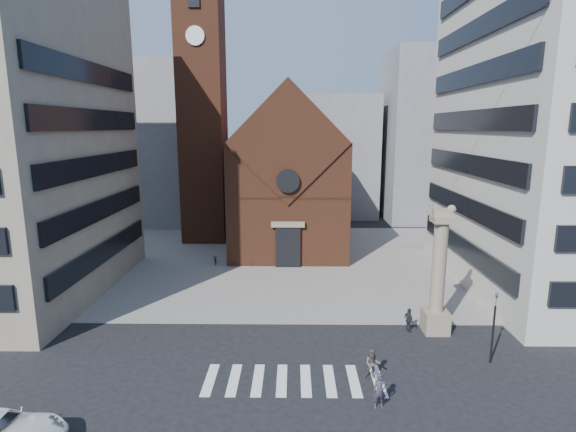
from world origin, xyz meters
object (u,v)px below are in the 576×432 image
object	(u,v)px
pedestrian_2	(409,320)
pedestrian_0	(380,391)
lion_column	(438,283)
scooter_0	(215,259)
pedestrian_1	(373,364)
traffic_light	(494,326)

from	to	relation	value
pedestrian_2	pedestrian_0	bearing A→B (deg)	138.82
lion_column	scooter_0	bearing A→B (deg)	139.39
pedestrian_1	pedestrian_2	distance (m)	6.69
pedestrian_0	traffic_light	bearing A→B (deg)	25.54
lion_column	pedestrian_1	xyz separation A→B (m)	(-5.18, -5.75, -2.59)
traffic_light	pedestrian_1	xyz separation A→B (m)	(-7.18, -1.75, -1.42)
traffic_light	pedestrian_1	size ratio (longest dim) A/B	2.49
pedestrian_1	scooter_0	bearing A→B (deg)	127.83
pedestrian_0	pedestrian_1	bearing A→B (deg)	82.38
pedestrian_0	pedestrian_1	distance (m)	2.60
pedestrian_2	scooter_0	bearing A→B (deg)	28.00
traffic_light	pedestrian_1	distance (m)	7.52
lion_column	traffic_light	distance (m)	4.62
pedestrian_1	pedestrian_2	world-z (taller)	pedestrian_1
scooter_0	lion_column	bearing A→B (deg)	-52.62
lion_column	pedestrian_2	size ratio (longest dim) A/B	5.29
traffic_light	pedestrian_2	bearing A→B (deg)	133.22
pedestrian_0	pedestrian_2	size ratio (longest dim) A/B	1.10
pedestrian_1	pedestrian_2	xyz separation A→B (m)	(3.42, 5.75, -0.04)
lion_column	scooter_0	distance (m)	22.93
traffic_light	pedestrian_0	distance (m)	8.59
traffic_light	pedestrian_1	bearing A→B (deg)	-166.27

